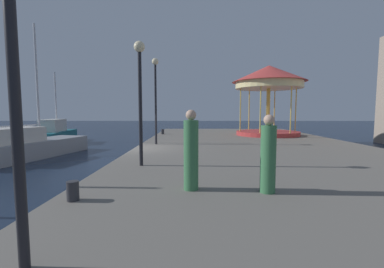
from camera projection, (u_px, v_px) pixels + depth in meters
ground_plane at (135, 163)px, 13.00m from camera, size 120.00×120.00×0.00m
quay_dock at (257, 156)px, 12.93m from camera, size 12.29×28.58×0.80m
sailboat_teal at (54, 134)px, 21.36m from camera, size 2.58×5.86×5.92m
sailboat_grey at (27, 146)px, 14.35m from camera, size 3.76×7.40×7.60m
carousel at (269, 84)px, 19.48m from camera, size 5.53×5.53×5.28m
lamp_post_mid_promenade at (140, 81)px, 8.40m from camera, size 0.36×0.36×4.08m
lamp_post_far_end at (155, 87)px, 14.07m from camera, size 0.36×0.36×4.70m
bollard_south at (73, 191)px, 5.22m from camera, size 0.24×0.24×0.40m
bollard_north at (163, 132)px, 20.69m from camera, size 0.24×0.24×0.40m
person_near_carousel at (191, 152)px, 5.91m from camera, size 0.34×0.34×1.85m
person_far_corner at (268, 156)px, 5.70m from camera, size 0.34×0.34×1.74m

